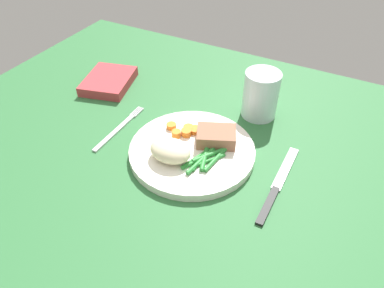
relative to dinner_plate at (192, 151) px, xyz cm
name	(u,v)px	position (x,y,z in cm)	size (l,w,h in cm)	color
dining_table	(201,164)	(2.25, -0.69, -1.80)	(120.00, 90.00, 2.00)	#2D6B38
dinner_plate	(192,151)	(0.00, 0.00, 0.00)	(24.28, 24.28, 1.60)	white
meat_portion	(216,136)	(3.28, 3.82, 2.14)	(7.46, 5.50, 2.69)	#936047
mashed_potatoes	(170,151)	(-2.19, -4.37, 2.64)	(7.87, 5.92, 3.69)	beige
carrot_slices	(184,130)	(-3.61, 3.46, 1.33)	(7.08, 5.13, 1.26)	orange
green_beans	(206,159)	(3.81, -1.81, 1.19)	(5.91, 10.07, 0.89)	#2D8C38
fork	(119,128)	(-17.28, -0.26, -0.60)	(1.44, 16.60, 0.40)	silver
knife	(277,185)	(17.34, -0.29, -0.60)	(1.70, 20.50, 0.64)	black
water_glass	(260,98)	(6.81, 18.48, 3.56)	(7.58, 7.58, 10.29)	silver
napkin	(109,81)	(-29.90, 12.72, 0.35)	(10.56, 13.14, 2.30)	#B2383D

